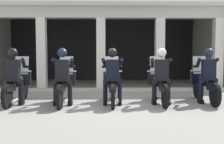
# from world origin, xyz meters

# --- Properties ---
(ground_plane) EXTENTS (80.00, 80.00, 0.00)m
(ground_plane) POSITION_xyz_m (0.00, 3.00, 0.00)
(ground_plane) COLOR gray
(station_building) EXTENTS (10.44, 4.66, 3.42)m
(station_building) POSITION_xyz_m (-0.38, 5.34, 2.16)
(station_building) COLOR black
(station_building) RESTS_ON ground
(kerb_strip) EXTENTS (9.94, 0.24, 0.12)m
(kerb_strip) POSITION_xyz_m (-0.38, 2.49, 0.06)
(kerb_strip) COLOR #B7B5AD
(kerb_strip) RESTS_ON ground
(motorcycle_far_left) EXTENTS (0.62, 2.04, 1.35)m
(motorcycle_far_left) POSITION_xyz_m (-2.74, 0.05, 0.50)
(motorcycle_far_left) COLOR black
(motorcycle_far_left) RESTS_ON ground
(police_officer_far_left) EXTENTS (0.63, 0.61, 1.58)m
(police_officer_far_left) POSITION_xyz_m (-2.74, -0.23, 0.94)
(police_officer_far_left) COLOR black
(police_officer_far_left) RESTS_ON ground
(motorcycle_left) EXTENTS (0.62, 2.04, 1.35)m
(motorcycle_left) POSITION_xyz_m (-1.37, -0.04, 0.50)
(motorcycle_left) COLOR black
(motorcycle_left) RESTS_ON ground
(police_officer_left) EXTENTS (0.63, 0.61, 1.58)m
(police_officer_left) POSITION_xyz_m (-1.37, -0.32, 0.94)
(police_officer_left) COLOR black
(police_officer_left) RESTS_ON ground
(motorcycle_center) EXTENTS (0.62, 2.04, 1.35)m
(motorcycle_center) POSITION_xyz_m (0.00, -0.01, 0.50)
(motorcycle_center) COLOR black
(motorcycle_center) RESTS_ON ground
(police_officer_center) EXTENTS (0.63, 0.61, 1.58)m
(police_officer_center) POSITION_xyz_m (0.00, -0.30, 0.94)
(police_officer_center) COLOR black
(police_officer_center) RESTS_ON ground
(motorcycle_right) EXTENTS (0.62, 2.04, 1.35)m
(motorcycle_right) POSITION_xyz_m (1.37, 0.03, 0.50)
(motorcycle_right) COLOR black
(motorcycle_right) RESTS_ON ground
(police_officer_right) EXTENTS (0.63, 0.61, 1.58)m
(police_officer_right) POSITION_xyz_m (1.37, -0.25, 0.94)
(police_officer_right) COLOR black
(police_officer_right) RESTS_ON ground
(motorcycle_far_right) EXTENTS (0.62, 2.04, 1.35)m
(motorcycle_far_right) POSITION_xyz_m (2.74, 0.17, 0.50)
(motorcycle_far_right) COLOR black
(motorcycle_far_right) RESTS_ON ground
(police_officer_far_right) EXTENTS (0.63, 0.61, 1.58)m
(police_officer_far_right) POSITION_xyz_m (2.74, -0.11, 0.94)
(police_officer_far_right) COLOR black
(police_officer_far_right) RESTS_ON ground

